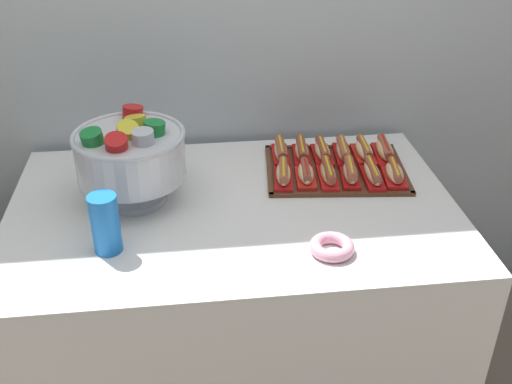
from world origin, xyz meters
The scene contains 18 objects.
ground_plane centered at (0.00, 0.00, 0.00)m, with size 10.00×10.00×0.00m, color #7A6B5B.
buffet_table centered at (0.00, 0.00, 0.40)m, with size 1.43×0.91×0.76m.
serving_tray centered at (0.38, 0.18, 0.77)m, with size 0.51×0.41×0.01m.
hot_dog_0 centered at (0.18, 0.12, 0.80)m, with size 0.08×0.18×0.06m.
hot_dog_1 centered at (0.26, 0.11, 0.80)m, with size 0.08×0.16×0.06m.
hot_dog_2 centered at (0.33, 0.10, 0.80)m, with size 0.07×0.18×0.06m.
hot_dog_3 centered at (0.40, 0.10, 0.80)m, with size 0.08×0.17×0.07m.
hot_dog_4 centered at (0.48, 0.09, 0.80)m, with size 0.07×0.18×0.06m.
hot_dog_5 centered at (0.55, 0.08, 0.80)m, with size 0.09×0.17×0.06m.
hot_dog_6 centered at (0.20, 0.28, 0.80)m, with size 0.07×0.18×0.06m.
hot_dog_7 centered at (0.27, 0.28, 0.80)m, with size 0.07×0.17×0.06m.
hot_dog_8 centered at (0.35, 0.27, 0.80)m, with size 0.07×0.17×0.06m.
hot_dog_9 centered at (0.42, 0.26, 0.80)m, with size 0.08×0.19×0.06m.
hot_dog_10 centered at (0.50, 0.25, 0.80)m, with size 0.08×0.17×0.06m.
hot_dog_11 centered at (0.57, 0.25, 0.80)m, with size 0.09×0.19×0.06m.
punch_bowl centered at (-0.31, 0.07, 0.93)m, with size 0.35×0.35×0.28m.
cup_stack centered at (-0.37, -0.20, 0.85)m, with size 0.08×0.08×0.18m.
donut centered at (0.26, -0.29, 0.78)m, with size 0.13×0.13×0.04m.
Camera 1 is at (-0.12, -1.64, 1.79)m, focal length 42.64 mm.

